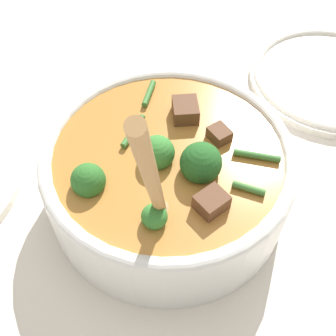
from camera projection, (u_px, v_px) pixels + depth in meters
name	position (u px, v px, depth m)	size (l,w,h in m)	color
ground_plane	(168.00, 198.00, 0.52)	(4.00, 4.00, 0.00)	silver
stew_bowl	(168.00, 172.00, 0.48)	(0.29, 0.28, 0.29)	white
empty_plate	(331.00, 78.00, 0.66)	(0.25, 0.25, 0.02)	silver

